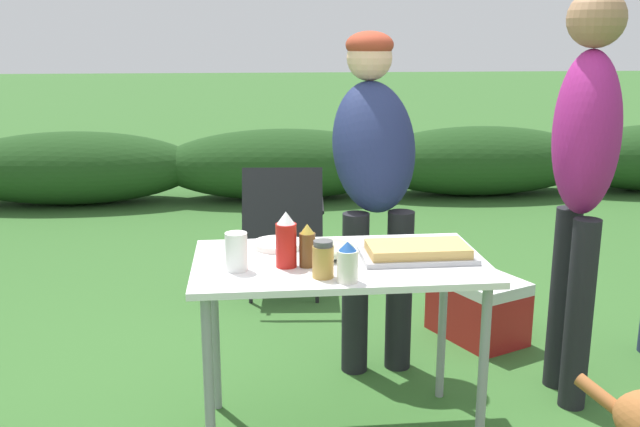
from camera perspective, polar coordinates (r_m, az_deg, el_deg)
shrub_hedge at (r=7.01m, az=-3.08°, el=3.96°), size 14.40×0.90×0.69m
folding_table at (r=2.72m, az=1.55°, el=-5.24°), size 1.10×0.64×0.74m
food_tray at (r=2.73m, az=7.79°, el=-3.05°), size 0.43×0.23×0.06m
plate_stack at (r=2.85m, az=-3.38°, el=-2.49°), size 0.20×0.20×0.02m
mixing_bowl at (r=2.72m, az=0.66°, el=-2.85°), size 0.21×0.21×0.06m
paper_cup_stack at (r=2.57m, az=-6.71°, el=-3.05°), size 0.08×0.08×0.14m
ketchup_bottle at (r=2.59m, az=-2.73°, el=-2.18°), size 0.08×0.08×0.21m
mayo_bottle at (r=2.44m, az=2.21°, el=-3.97°), size 0.07×0.07×0.14m
spice_jar at (r=2.49m, az=0.24°, el=-3.70°), size 0.08×0.08×0.13m
beer_bottle at (r=2.60m, az=-1.02°, el=-2.64°), size 0.06×0.06×0.16m
standing_person_in_olive_jacket at (r=3.34m, az=4.34°, el=3.92°), size 0.42×0.52×1.59m
standing_person_in_navy_coat at (r=3.14m, az=20.35°, el=4.01°), size 0.28×0.37×1.74m
camp_chair_green_behind_table at (r=4.28m, az=-2.93°, el=-0.84°), size 0.52×0.63×0.83m
cooler_box at (r=3.89m, az=12.49°, el=-7.29°), size 0.49×0.57×0.34m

